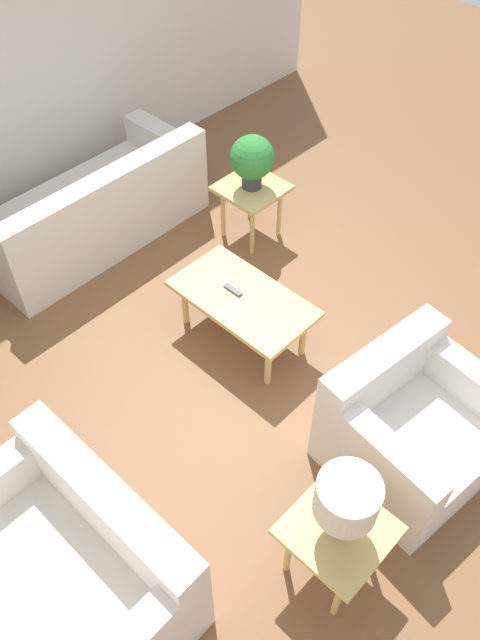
{
  "coord_description": "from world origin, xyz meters",
  "views": [
    {
      "loc": [
        -1.78,
        2.43,
        3.72
      ],
      "look_at": [
        0.21,
        0.35,
        0.55
      ],
      "focal_mm": 35.0,
      "sensor_mm": 36.0,
      "label": 1
    }
  ],
  "objects_px": {
    "armchair": "(409,428)",
    "table_lamp": "(347,500)",
    "side_table_plant": "(252,194)",
    "potted_plant": "(252,159)",
    "sofa": "(94,211)",
    "coffee_table": "(243,302)",
    "side_table_lamp": "(337,535)",
    "loveseat": "(73,569)"
  },
  "relations": [
    {
      "from": "armchair",
      "to": "potted_plant",
      "type": "relative_size",
      "value": 2.27
    },
    {
      "from": "armchair",
      "to": "side_table_lamp",
      "type": "relative_size",
      "value": 2.02
    },
    {
      "from": "sofa",
      "to": "potted_plant",
      "type": "distance_m",
      "value": 1.48
    },
    {
      "from": "armchair",
      "to": "table_lamp",
      "type": "bearing_deg",
      "value": -165.19
    },
    {
      "from": "armchair",
      "to": "side_table_plant",
      "type": "relative_size",
      "value": 2.02
    },
    {
      "from": "loveseat",
      "to": "side_table_plant",
      "type": "distance_m",
      "value": 3.34
    },
    {
      "from": "coffee_table",
      "to": "potted_plant",
      "type": "relative_size",
      "value": 2.27
    },
    {
      "from": "potted_plant",
      "to": "sofa",
      "type": "bearing_deg",
      "value": 45.52
    },
    {
      "from": "potted_plant",
      "to": "table_lamp",
      "type": "bearing_deg",
      "value": 141.74
    },
    {
      "from": "loveseat",
      "to": "table_lamp",
      "type": "height_order",
      "value": "table_lamp"
    },
    {
      "from": "armchair",
      "to": "table_lamp",
      "type": "xyz_separation_m",
      "value": [
        -0.12,
        0.93,
        0.54
      ]
    },
    {
      "from": "side_table_lamp",
      "to": "coffee_table",
      "type": "bearing_deg",
      "value": -30.59
    },
    {
      "from": "side_table_plant",
      "to": "potted_plant",
      "type": "relative_size",
      "value": 1.12
    },
    {
      "from": "side_table_lamp",
      "to": "table_lamp",
      "type": "distance_m",
      "value": 0.42
    },
    {
      "from": "table_lamp",
      "to": "side_table_plant",
      "type": "bearing_deg",
      "value": -38.26
    },
    {
      "from": "sofa",
      "to": "potted_plant",
      "type": "xyz_separation_m",
      "value": [
        -0.98,
        -0.99,
        0.5
      ]
    },
    {
      "from": "potted_plant",
      "to": "table_lamp",
      "type": "xyz_separation_m",
      "value": [
        -2.42,
        1.91,
        0.06
      ]
    },
    {
      "from": "side_table_lamp",
      "to": "table_lamp",
      "type": "bearing_deg",
      "value": 153.43
    },
    {
      "from": "armchair",
      "to": "table_lamp",
      "type": "height_order",
      "value": "table_lamp"
    },
    {
      "from": "coffee_table",
      "to": "side_table_lamp",
      "type": "bearing_deg",
      "value": 149.41
    },
    {
      "from": "armchair",
      "to": "side_table_lamp",
      "type": "distance_m",
      "value": 0.95
    },
    {
      "from": "sofa",
      "to": "coffee_table",
      "type": "bearing_deg",
      "value": 90.92
    },
    {
      "from": "sofa",
      "to": "loveseat",
      "type": "bearing_deg",
      "value": 50.39
    },
    {
      "from": "sofa",
      "to": "coffee_table",
      "type": "xyz_separation_m",
      "value": [
        -1.78,
        -0.04,
        0.09
      ]
    },
    {
      "from": "side_table_lamp",
      "to": "side_table_plant",
      "type": "bearing_deg",
      "value": -38.26
    },
    {
      "from": "loveseat",
      "to": "side_table_lamp",
      "type": "bearing_deg",
      "value": 48.32
    },
    {
      "from": "sofa",
      "to": "table_lamp",
      "type": "bearing_deg",
      "value": 74.51
    },
    {
      "from": "sofa",
      "to": "side_table_lamp",
      "type": "bearing_deg",
      "value": 74.51
    },
    {
      "from": "armchair",
      "to": "side_table_plant",
      "type": "bearing_deg",
      "value": 74.25
    },
    {
      "from": "table_lamp",
      "to": "loveseat",
      "type": "bearing_deg",
      "value": 49.1
    },
    {
      "from": "loveseat",
      "to": "table_lamp",
      "type": "xyz_separation_m",
      "value": [
        -0.94,
        -1.09,
        0.55
      ]
    },
    {
      "from": "coffee_table",
      "to": "potted_plant",
      "type": "height_order",
      "value": "potted_plant"
    },
    {
      "from": "coffee_table",
      "to": "table_lamp",
      "type": "xyz_separation_m",
      "value": [
        -1.61,
        0.95,
        0.47
      ]
    },
    {
      "from": "loveseat",
      "to": "coffee_table",
      "type": "distance_m",
      "value": 2.15
    },
    {
      "from": "coffee_table",
      "to": "side_table_plant",
      "type": "distance_m",
      "value": 1.25
    },
    {
      "from": "sofa",
      "to": "table_lamp",
      "type": "relative_size",
      "value": 4.34
    },
    {
      "from": "loveseat",
      "to": "side_table_lamp",
      "type": "relative_size",
      "value": 2.57
    },
    {
      "from": "side_table_plant",
      "to": "side_table_lamp",
      "type": "distance_m",
      "value": 3.08
    },
    {
      "from": "table_lamp",
      "to": "sofa",
      "type": "bearing_deg",
      "value": -15.03
    },
    {
      "from": "coffee_table",
      "to": "side_table_lamp",
      "type": "distance_m",
      "value": 1.88
    },
    {
      "from": "coffee_table",
      "to": "loveseat",
      "type": "bearing_deg",
      "value": 108.26
    },
    {
      "from": "side_table_plant",
      "to": "armchair",
      "type": "bearing_deg",
      "value": 156.95
    }
  ]
}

